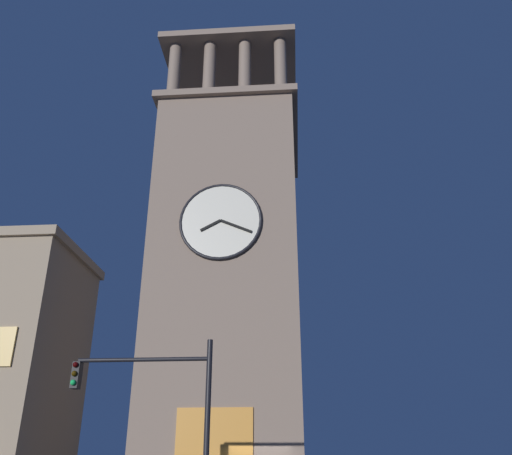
# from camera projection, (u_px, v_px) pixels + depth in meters

# --- Properties ---
(clocktower) EXTENTS (7.93, 9.60, 27.75)m
(clocktower) POSITION_uv_depth(u_px,v_px,m) (231.00, 287.00, 29.06)
(clocktower) COLOR gray
(clocktower) RESTS_ON ground_plane
(traffic_signal_near) EXTENTS (4.06, 0.41, 5.11)m
(traffic_signal_near) POSITION_uv_depth(u_px,v_px,m) (159.00, 401.00, 14.86)
(traffic_signal_near) COLOR black
(traffic_signal_near) RESTS_ON ground_plane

